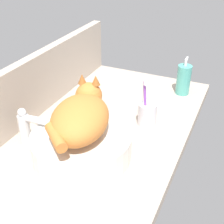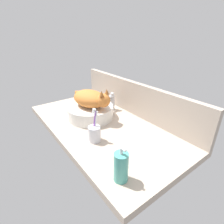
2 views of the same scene
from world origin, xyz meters
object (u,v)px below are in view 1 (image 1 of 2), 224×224
faucet (27,126)px  toothbrush_cup (147,113)px  sink_basin (82,145)px  soap_dispenser (184,80)px  cat (81,116)px

faucet → toothbrush_cup: bearing=-49.0°
sink_basin → toothbrush_cup: (25.71, -12.65, 0.52)cm
sink_basin → soap_dispenser: size_ratio=1.93×
cat → soap_dispenser: (54.25, -19.18, -7.67)cm
cat → faucet: bearing=99.5°
soap_dispenser → toothbrush_cup: size_ratio=0.86×
cat → faucet: size_ratio=2.35×
sink_basin → faucet: bearing=95.4°
sink_basin → faucet: size_ratio=2.29×
faucet → sink_basin: bearing=-84.6°
faucet → soap_dispenser: 68.63cm
cat → sink_basin: bearing=-161.7°
sink_basin → faucet: (-1.80, 18.95, 3.09)cm
cat → soap_dispenser: cat is taller
cat → faucet: cat is taller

